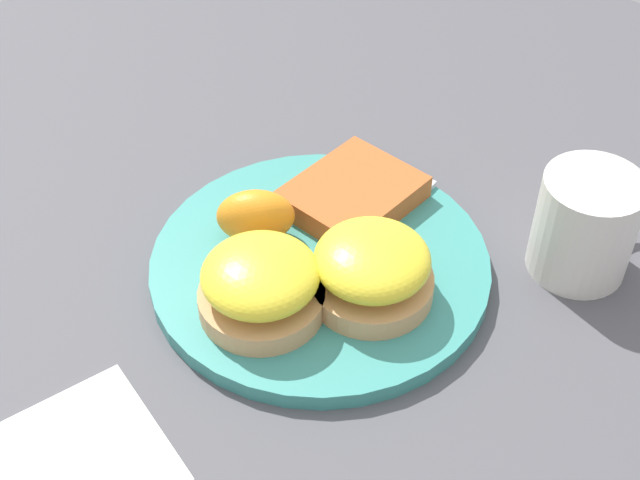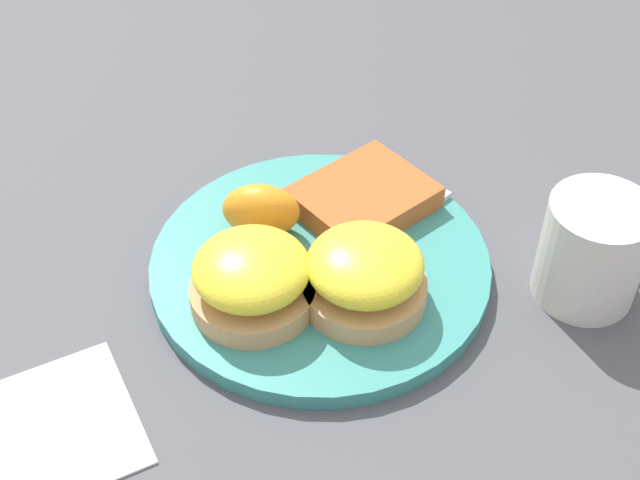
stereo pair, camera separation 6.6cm
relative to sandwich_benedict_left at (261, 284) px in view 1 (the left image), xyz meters
name	(u,v)px [view 1 (the left image)]	position (x,y,z in m)	size (l,w,h in m)	color
ground_plane	(320,272)	(0.07, 0.01, -0.04)	(1.10, 1.10, 0.00)	#4C4C51
plate	(320,266)	(0.07, 0.01, -0.03)	(0.26, 0.26, 0.01)	teal
sandwich_benedict_left	(261,284)	(0.00, 0.00, 0.00)	(0.09, 0.09, 0.05)	tan
sandwich_benedict_right	(372,269)	(0.07, -0.05, 0.00)	(0.09, 0.09, 0.05)	tan
hashbrown_patty	(353,194)	(0.13, 0.03, -0.02)	(0.10, 0.08, 0.02)	#B75928
orange_wedge	(256,216)	(0.05, 0.06, 0.00)	(0.06, 0.04, 0.04)	orange
fork	(373,234)	(0.11, -0.01, -0.02)	(0.19, 0.04, 0.00)	silver
cup	(586,224)	(0.21, -0.13, 0.00)	(0.10, 0.08, 0.08)	silver
napkin	(76,460)	(-0.16, 0.00, -0.04)	(0.11, 0.11, 0.00)	white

